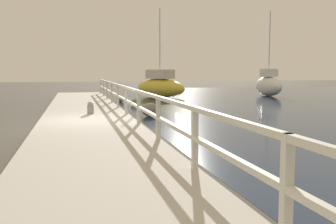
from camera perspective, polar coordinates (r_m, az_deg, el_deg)
name	(u,v)px	position (r m, az deg, el deg)	size (l,w,h in m)	color
ground_plane	(88,127)	(13.75, -11.55, -2.15)	(120.00, 120.00, 0.00)	#4C473D
dock_walkway	(88,123)	(13.74, -11.56, -1.63)	(3.25, 36.00, 0.25)	beige
railing	(132,98)	(13.79, -5.29, 2.06)	(0.10, 32.50, 1.07)	silver
boulder_upstream	(150,110)	(16.60, -2.60, 0.32)	(0.75, 0.68, 0.56)	slate
boulder_downstream	(120,99)	(24.57, -6.96, 1.87)	(0.48, 0.43, 0.36)	slate
boulder_mid_strip	(135,102)	(22.03, -4.81, 1.43)	(0.49, 0.44, 0.37)	slate
mooring_bollard	(90,108)	(15.57, -11.19, 0.60)	(0.25, 0.25, 0.48)	gray
sailboat_yellow	(160,86)	(28.89, -1.18, 3.79)	(3.52, 5.55, 6.44)	gold
sailboat_white	(268,85)	(31.49, 14.37, 3.85)	(1.56, 4.13, 6.48)	white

